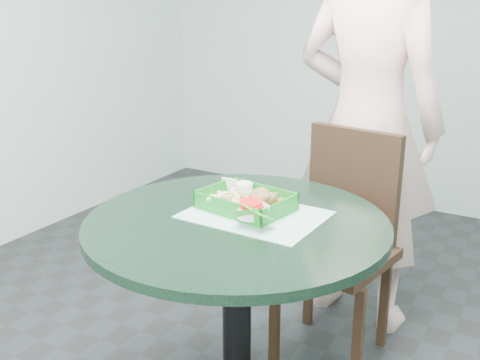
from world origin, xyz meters
The scene contains 10 objects.
wall_back centered at (0.00, 2.50, 1.40)m, with size 4.00×0.04×2.80m, color silver.
cafe_table centered at (0.00, 0.00, 0.58)m, with size 0.95×0.95×0.75m.
dining_chair centered at (0.13, 0.63, 0.53)m, with size 0.40×0.40×0.93m.
diner_person centered at (0.11, 0.92, 1.11)m, with size 0.81×0.53×2.22m, color beige.
placemat centered at (0.03, 0.06, 0.75)m, with size 0.42×0.32×0.00m, color #99CFC4.
food_basket centered at (-0.02, 0.09, 0.77)m, with size 0.28×0.20×0.06m.
crab_sandwich centered at (0.05, 0.08, 0.80)m, with size 0.12×0.12×0.07m.
fries_pile centered at (-0.06, 0.07, 0.79)m, with size 0.11×0.12×0.05m, color #DFD07D, non-canonical shape.
sauce_ramekin centered at (-0.07, 0.15, 0.80)m, with size 0.06×0.06×0.03m.
garnish_cup centered at (0.07, 0.00, 0.79)m, with size 0.13×0.12×0.05m.
Camera 1 is at (0.82, -1.40, 1.42)m, focal length 42.00 mm.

